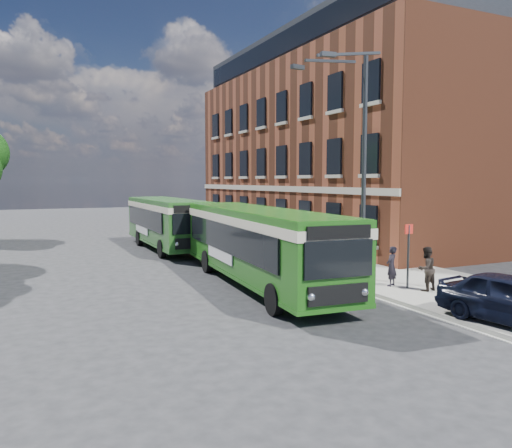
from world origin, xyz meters
TOP-DOWN VIEW (x-y plane):
  - ground at (0.00, 0.00)m, footprint 120.00×120.00m
  - pavement at (7.00, 8.00)m, footprint 6.00×48.00m
  - kerb_line at (3.95, 8.00)m, footprint 0.12×48.00m
  - brick_office at (14.00, 12.00)m, footprint 12.10×26.00m
  - street_lamp at (4.84, -2.00)m, footprint 2.96×2.38m
  - bus_stop_sign at (5.60, -4.20)m, footprint 0.35×0.08m
  - bus_front at (1.15, -0.70)m, footprint 3.44×12.59m
  - bus_rear at (0.60, 11.01)m, footprint 2.65×10.49m
  - pedestrian_a at (5.33, -3.62)m, footprint 0.65×0.57m
  - pedestrian_b at (5.91, -4.80)m, footprint 0.84×0.68m

SIDE VIEW (x-z plane):
  - ground at x=0.00m, z-range 0.00..0.00m
  - kerb_line at x=3.95m, z-range 0.00..0.01m
  - pavement at x=7.00m, z-range 0.00..0.15m
  - pedestrian_a at x=5.33m, z-range 0.15..1.66m
  - pedestrian_b at x=5.91m, z-range 0.15..1.75m
  - bus_stop_sign at x=5.60m, z-range 0.25..2.77m
  - bus_rear at x=0.60m, z-range 0.32..3.34m
  - bus_front at x=1.15m, z-range 0.32..3.34m
  - street_lamp at x=4.84m, z-range 0.29..9.29m
  - brick_office at x=14.00m, z-range -0.13..14.07m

